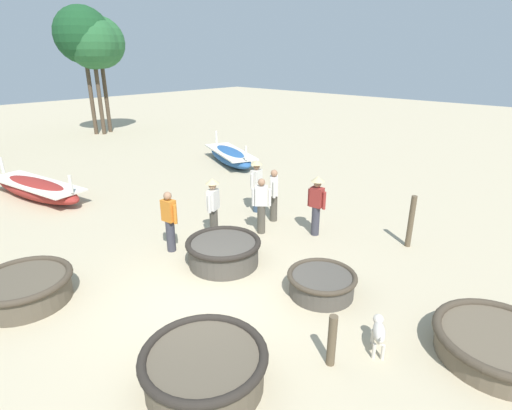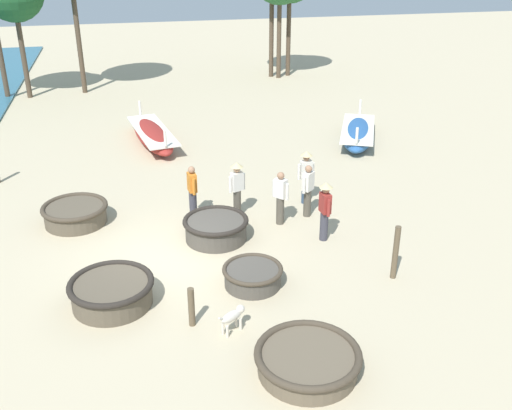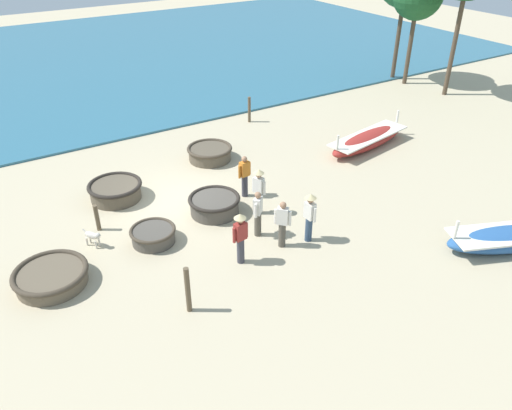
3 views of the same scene
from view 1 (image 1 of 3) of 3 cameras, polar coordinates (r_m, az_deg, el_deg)
ground_plane at (r=8.30m, az=-7.34°, el=-13.58°), size 80.00×80.00×0.00m
coracle_nearest at (r=7.89m, az=31.36°, el=-16.58°), size 2.05×2.05×0.49m
coracle_front_right at (r=9.45m, az=-4.67°, el=-6.55°), size 1.77×1.77×0.62m
coracle_tilted at (r=8.45m, az=9.35°, el=-10.91°), size 1.43×1.43×0.48m
coracle_center at (r=6.40m, az=-7.40°, el=-21.96°), size 1.91×1.91×0.62m
coracle_upturned at (r=9.32m, az=-30.19°, el=-10.17°), size 1.85×1.85×0.57m
long_boat_red_hull at (r=18.26m, az=-3.73°, el=7.02°), size 2.63×4.18×1.16m
long_boat_green_hull at (r=15.64m, az=-28.85°, el=2.06°), size 1.89×4.64×1.15m
fisherman_crouching at (r=10.79m, az=8.65°, el=0.44°), size 0.36×0.53×1.67m
fisherman_by_coracle at (r=10.05m, az=-12.26°, el=-2.12°), size 0.26×0.53×1.57m
fisherman_standing_left at (r=10.56m, az=-6.14°, el=0.11°), size 0.50×0.36×1.67m
fisherman_standing_right at (r=10.83m, az=0.77°, el=0.07°), size 0.39×0.42×1.57m
fisherman_hauling at (r=12.30m, az=0.07°, el=3.23°), size 0.53×0.36×1.67m
fisherman_with_hat at (r=11.65m, az=2.56°, el=1.58°), size 0.41×0.39×1.57m
dog at (r=7.21m, az=17.14°, el=-16.84°), size 0.61×0.44×0.55m
mooring_post_mid_beach at (r=10.85m, az=21.25°, el=-2.21°), size 0.14×0.14×1.38m
mooring_post_shoreline at (r=6.71m, az=10.79°, el=-18.49°), size 0.14×0.14×0.91m
tree_tall_back at (r=27.19m, az=-21.50°, el=20.74°), size 2.98×2.98×6.80m
tree_center at (r=26.53m, az=-22.36°, el=20.62°), size 2.97×2.97×6.77m
tree_leftmost at (r=26.74m, az=-23.53°, el=21.33°), size 3.20×3.20×7.29m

